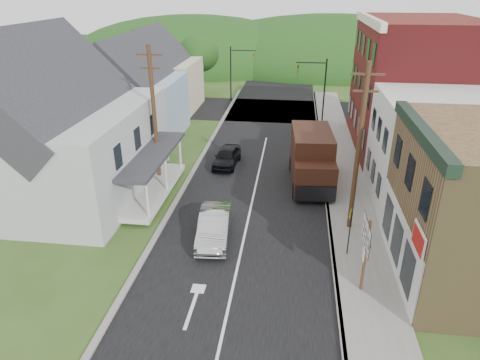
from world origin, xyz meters
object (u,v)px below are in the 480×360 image
(dark_sedan, at_px, (227,157))
(delivery_van, at_px, (312,159))
(route_sign_cluster, at_px, (366,246))
(warning_sign, at_px, (350,225))
(silver_sedan, at_px, (214,226))

(dark_sedan, distance_m, delivery_van, 6.59)
(route_sign_cluster, height_order, warning_sign, route_sign_cluster)
(route_sign_cluster, distance_m, warning_sign, 2.73)
(delivery_van, relative_size, warning_sign, 2.51)
(silver_sedan, relative_size, dark_sedan, 1.13)
(delivery_van, distance_m, warning_sign, 8.44)
(warning_sign, bearing_deg, route_sign_cluster, -63.88)
(route_sign_cluster, bearing_deg, dark_sedan, 121.09)
(silver_sedan, height_order, warning_sign, warning_sign)
(delivery_van, distance_m, route_sign_cluster, 11.12)
(delivery_van, height_order, route_sign_cluster, route_sign_cluster)
(dark_sedan, xyz_separation_m, warning_sign, (7.66, -10.68, 1.10))
(silver_sedan, bearing_deg, dark_sedan, 90.20)
(dark_sedan, distance_m, warning_sign, 13.19)
(dark_sedan, bearing_deg, warning_sign, -50.56)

